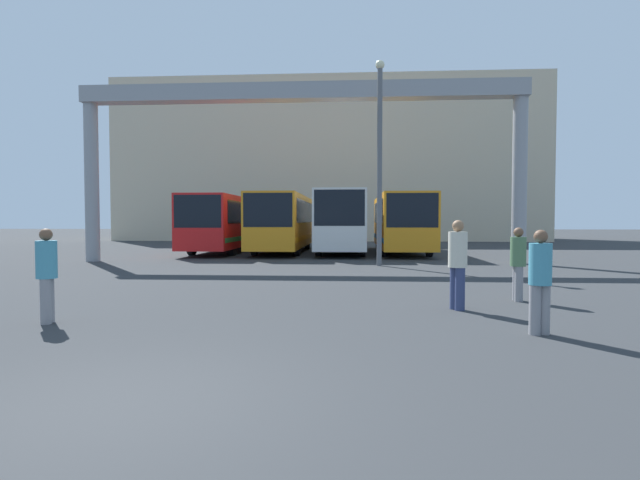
% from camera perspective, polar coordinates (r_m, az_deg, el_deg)
% --- Properties ---
extents(ground_plane, '(200.00, 200.00, 0.00)m').
position_cam_1_polar(ground_plane, '(5.36, -22.63, -17.62)').
color(ground_plane, '#2D3033').
extents(building_backdrop, '(38.45, 12.00, 14.43)m').
position_cam_1_polar(building_backdrop, '(49.42, 1.09, 8.52)').
color(building_backdrop, beige).
rests_on(building_backdrop, ground).
extents(overhead_gantry, '(19.01, 0.80, 7.62)m').
position_cam_1_polar(overhead_gantry, '(21.86, -2.35, 13.46)').
color(overhead_gantry, gray).
rests_on(overhead_gantry, ground).
extents(bus_slot_0, '(2.49, 10.91, 3.11)m').
position_cam_1_polar(bus_slot_0, '(29.27, -10.62, 2.18)').
color(bus_slot_0, red).
rests_on(bus_slot_0, ground).
extents(bus_slot_1, '(2.54, 10.69, 3.19)m').
position_cam_1_polar(bus_slot_1, '(28.52, -4.19, 2.30)').
color(bus_slot_1, orange).
rests_on(bus_slot_1, ground).
extents(bus_slot_2, '(2.57, 10.18, 3.33)m').
position_cam_1_polar(bus_slot_2, '(28.00, 2.50, 2.46)').
color(bus_slot_2, silver).
rests_on(bus_slot_2, ground).
extents(bus_slot_3, '(2.59, 10.27, 3.16)m').
position_cam_1_polar(bus_slot_3, '(28.17, 9.28, 2.24)').
color(bus_slot_3, orange).
rests_on(bus_slot_3, ground).
extents(pedestrian_mid_right, '(0.34, 0.34, 1.65)m').
position_cam_1_polar(pedestrian_mid_right, '(12.01, 21.70, -2.36)').
color(pedestrian_mid_right, gray).
rests_on(pedestrian_mid_right, ground).
extents(pedestrian_near_left, '(0.38, 0.38, 1.81)m').
position_cam_1_polar(pedestrian_near_left, '(10.44, 15.46, -2.47)').
color(pedestrian_near_left, navy).
rests_on(pedestrian_near_left, ground).
extents(pedestrian_near_center, '(0.35, 0.35, 1.67)m').
position_cam_1_polar(pedestrian_near_center, '(9.98, -28.77, -3.33)').
color(pedestrian_near_center, gray).
rests_on(pedestrian_near_center, ground).
extents(pedestrian_near_right, '(0.35, 0.35, 1.66)m').
position_cam_1_polar(pedestrian_near_right, '(8.62, 23.85, -4.11)').
color(pedestrian_near_right, gray).
rests_on(pedestrian_near_right, ground).
extents(lamp_post, '(0.36, 0.36, 8.11)m').
position_cam_1_polar(lamp_post, '(20.17, 6.83, 9.67)').
color(lamp_post, '#595B60').
rests_on(lamp_post, ground).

